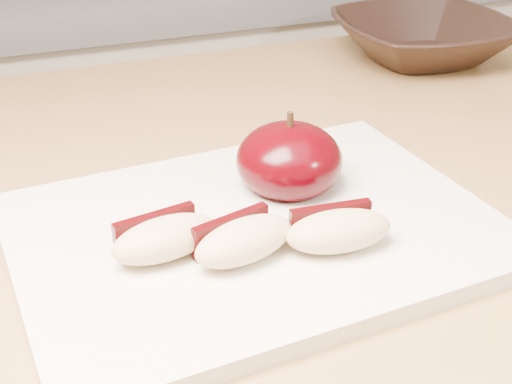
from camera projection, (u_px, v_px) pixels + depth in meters
name	position (u px, v px, depth m)	size (l,w,h in m)	color
back_cabinet	(136.00, 212.00, 1.38)	(2.40, 0.62, 0.94)	silver
cutting_board	(256.00, 231.00, 0.50)	(0.33, 0.24, 0.01)	silver
apple_half	(289.00, 160.00, 0.54)	(0.09, 0.09, 0.07)	#2E0004
apple_wedge_a	(164.00, 238.00, 0.46)	(0.08, 0.05, 0.03)	#D3B586
apple_wedge_b	(243.00, 240.00, 0.45)	(0.08, 0.05, 0.03)	#D3B586
apple_wedge_c	(338.00, 230.00, 0.46)	(0.07, 0.04, 0.03)	#D3B586
bowl	(422.00, 38.00, 0.84)	(0.20, 0.20, 0.05)	black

